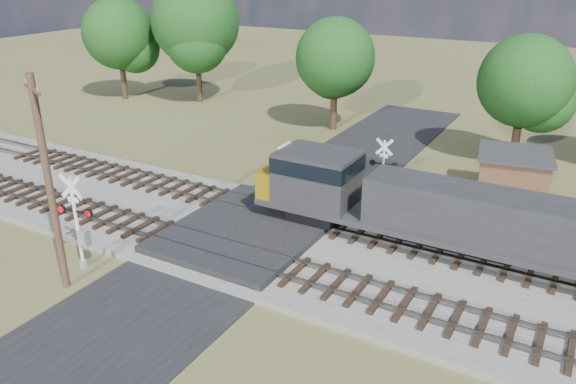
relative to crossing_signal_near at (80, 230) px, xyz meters
The scene contains 11 objects.
ground 7.80m from the crossing_signal_near, 49.79° to the left, with size 160.00×160.00×0.00m, color #4A4B28.
ballast_bed 16.25m from the crossing_signal_near, 22.87° to the left, with size 140.00×10.00×0.30m, color gray.
road 7.79m from the crossing_signal_near, 49.79° to the left, with size 7.00×60.00×0.08m, color black.
crossing_panel 8.11m from the crossing_signal_near, 52.12° to the left, with size 7.00×9.00×0.62m, color #262628.
track_near 8.97m from the crossing_signal_near, 25.26° to the left, with size 140.00×2.60×0.33m.
track_far 11.97m from the crossing_signal_near, 47.63° to the left, with size 140.00×2.60×0.33m.
crossing_signal_near is the anchor object (origin of this frame).
crossing_signal_far 16.30m from the crossing_signal_near, 56.13° to the left, with size 1.57×0.37×3.89m.
utility_pole 3.39m from the crossing_signal_near, 69.84° to the right, with size 2.09×1.05×9.18m.
equipment_shed 23.83m from the crossing_signal_near, 49.49° to the left, with size 4.71×4.71×2.78m.
treeline 29.75m from the crossing_signal_near, 65.71° to the left, with size 77.04×10.79×11.72m.
Camera 1 is at (14.21, -20.69, 13.08)m, focal length 35.00 mm.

